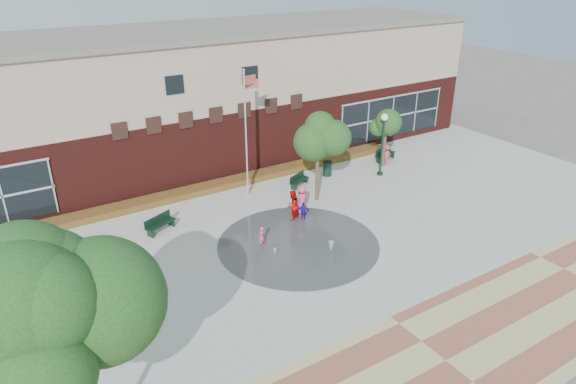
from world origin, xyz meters
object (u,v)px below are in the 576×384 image
flagpole_left (246,128)px  child_splash (262,237)px  tree_big_left (68,316)px  trash_can (327,169)px  flagpole_right (246,128)px  bench_left (161,227)px

flagpole_left → child_splash: flagpole_left is taller
tree_big_left → trash_can: bearing=36.8°
flagpole_left → tree_big_left: flagpole_left is taller
tree_big_left → flagpole_right: bearing=48.4°
bench_left → child_splash: size_ratio=1.60×
flagpole_left → flagpole_right: (0.19, 0.35, -0.13)m
flagpole_left → trash_can: flagpole_left is taller
bench_left → tree_big_left: (-6.30, -12.43, 5.02)m
flagpole_left → bench_left: 7.59m
tree_big_left → flagpole_left: bearing=48.1°
flagpole_right → trash_can: (5.84, -0.40, -3.74)m
trash_can → child_splash: (-8.41, -5.81, 0.06)m
flagpole_left → bench_left: bearing=-177.9°
bench_left → child_splash: 5.81m
flagpole_right → child_splash: 7.66m
flagpole_right → trash_can: 6.95m
flagpole_right → trash_can: flagpole_right is taller
flagpole_right → tree_big_left: flagpole_right is taller
tree_big_left → child_splash: size_ratio=6.36×
flagpole_right → child_splash: bearing=-92.4°
bench_left → child_splash: (3.82, -4.36, 0.29)m
flagpole_left → child_splash: (-2.38, -5.85, -3.81)m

